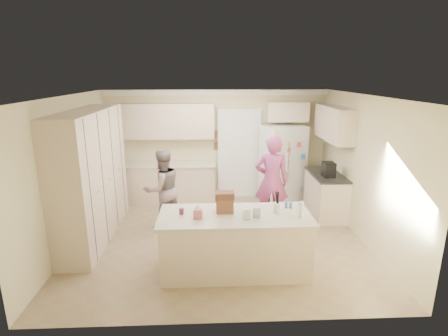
{
  "coord_description": "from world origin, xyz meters",
  "views": [
    {
      "loc": [
        -0.18,
        -5.93,
        2.97
      ],
      "look_at": [
        0.1,
        0.35,
        1.25
      ],
      "focal_mm": 28.0,
      "sensor_mm": 36.0,
      "label": 1
    }
  ],
  "objects_px": {
    "dollhouse_body": "(225,205)",
    "coffee_maker": "(329,169)",
    "teen_boy": "(163,189)",
    "utensil_crock": "(278,208)",
    "refrigerator": "(283,164)",
    "tissue_box": "(198,213)",
    "teen_girl": "(272,181)",
    "island_base": "(235,244)"
  },
  "relations": [
    {
      "from": "coffee_maker",
      "to": "utensil_crock",
      "type": "bearing_deg",
      "value": -127.12
    },
    {
      "from": "refrigerator",
      "to": "utensil_crock",
      "type": "height_order",
      "value": "refrigerator"
    },
    {
      "from": "coffee_maker",
      "to": "island_base",
      "type": "height_order",
      "value": "coffee_maker"
    },
    {
      "from": "island_base",
      "to": "dollhouse_body",
      "type": "relative_size",
      "value": 8.46
    },
    {
      "from": "island_base",
      "to": "teen_girl",
      "type": "height_order",
      "value": "teen_girl"
    },
    {
      "from": "refrigerator",
      "to": "tissue_box",
      "type": "distance_m",
      "value": 3.67
    },
    {
      "from": "refrigerator",
      "to": "island_base",
      "type": "bearing_deg",
      "value": -134.25
    },
    {
      "from": "utensil_crock",
      "to": "teen_boy",
      "type": "relative_size",
      "value": 0.09
    },
    {
      "from": "teen_boy",
      "to": "dollhouse_body",
      "type": "bearing_deg",
      "value": 92.51
    },
    {
      "from": "teen_boy",
      "to": "refrigerator",
      "type": "bearing_deg",
      "value": 174.1
    },
    {
      "from": "dollhouse_body",
      "to": "tissue_box",
      "type": "bearing_deg",
      "value": -153.43
    },
    {
      "from": "refrigerator",
      "to": "dollhouse_body",
      "type": "height_order",
      "value": "refrigerator"
    },
    {
      "from": "refrigerator",
      "to": "tissue_box",
      "type": "bearing_deg",
      "value": -141.48
    },
    {
      "from": "teen_girl",
      "to": "teen_boy",
      "type": "bearing_deg",
      "value": 7.86
    },
    {
      "from": "coffee_maker",
      "to": "island_base",
      "type": "relative_size",
      "value": 0.14
    },
    {
      "from": "refrigerator",
      "to": "island_base",
      "type": "height_order",
      "value": "refrigerator"
    },
    {
      "from": "utensil_crock",
      "to": "teen_boy",
      "type": "xyz_separation_m",
      "value": [
        -1.93,
        1.58,
        -0.21
      ]
    },
    {
      "from": "coffee_maker",
      "to": "tissue_box",
      "type": "bearing_deg",
      "value": -142.43
    },
    {
      "from": "refrigerator",
      "to": "utensil_crock",
      "type": "bearing_deg",
      "value": -123.48
    },
    {
      "from": "tissue_box",
      "to": "teen_boy",
      "type": "bearing_deg",
      "value": 112.99
    },
    {
      "from": "utensil_crock",
      "to": "teen_girl",
      "type": "xyz_separation_m",
      "value": [
        0.2,
        1.62,
        -0.09
      ]
    },
    {
      "from": "dollhouse_body",
      "to": "coffee_maker",
      "type": "bearing_deg",
      "value": 39.29
    },
    {
      "from": "tissue_box",
      "to": "island_base",
      "type": "bearing_deg",
      "value": 10.3
    },
    {
      "from": "refrigerator",
      "to": "dollhouse_body",
      "type": "distance_m",
      "value": 3.3
    },
    {
      "from": "island_base",
      "to": "tissue_box",
      "type": "xyz_separation_m",
      "value": [
        -0.55,
        -0.1,
        0.56
      ]
    },
    {
      "from": "utensil_crock",
      "to": "refrigerator",
      "type": "bearing_deg",
      "value": 76.79
    },
    {
      "from": "coffee_maker",
      "to": "teen_boy",
      "type": "xyz_separation_m",
      "value": [
        -3.33,
        -0.27,
        -0.28
      ]
    },
    {
      "from": "utensil_crock",
      "to": "tissue_box",
      "type": "relative_size",
      "value": 1.07
    },
    {
      "from": "refrigerator",
      "to": "island_base",
      "type": "distance_m",
      "value": 3.36
    },
    {
      "from": "utensil_crock",
      "to": "teen_girl",
      "type": "distance_m",
      "value": 1.63
    },
    {
      "from": "coffee_maker",
      "to": "teen_boy",
      "type": "relative_size",
      "value": 0.19
    },
    {
      "from": "refrigerator",
      "to": "utensil_crock",
      "type": "xyz_separation_m",
      "value": [
        -0.7,
        -2.99,
        0.1
      ]
    },
    {
      "from": "coffee_maker",
      "to": "dollhouse_body",
      "type": "height_order",
      "value": "coffee_maker"
    },
    {
      "from": "tissue_box",
      "to": "teen_girl",
      "type": "bearing_deg",
      "value": 51.71
    },
    {
      "from": "refrigerator",
      "to": "utensil_crock",
      "type": "relative_size",
      "value": 12.0
    },
    {
      "from": "island_base",
      "to": "tissue_box",
      "type": "distance_m",
      "value": 0.79
    },
    {
      "from": "tissue_box",
      "to": "teen_boy",
      "type": "xyz_separation_m",
      "value": [
        -0.73,
        1.73,
        -0.2
      ]
    },
    {
      "from": "utensil_crock",
      "to": "teen_boy",
      "type": "bearing_deg",
      "value": 140.78
    },
    {
      "from": "island_base",
      "to": "dollhouse_body",
      "type": "height_order",
      "value": "dollhouse_body"
    },
    {
      "from": "refrigerator",
      "to": "dollhouse_body",
      "type": "relative_size",
      "value": 6.92
    },
    {
      "from": "island_base",
      "to": "utensil_crock",
      "type": "xyz_separation_m",
      "value": [
        0.65,
        0.05,
        0.56
      ]
    },
    {
      "from": "utensil_crock",
      "to": "tissue_box",
      "type": "height_order",
      "value": "utensil_crock"
    }
  ]
}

